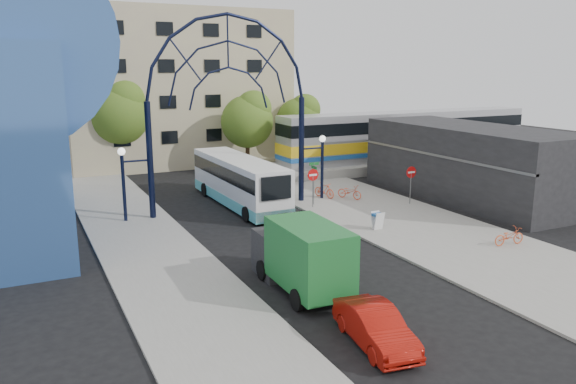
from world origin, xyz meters
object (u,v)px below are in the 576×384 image
bike_far_a (509,236)px  city_bus (239,181)px  green_truck (300,255)px  tree_north_a (249,119)px  black_suv (304,226)px  stop_sign (313,178)px  gateway_arch (229,73)px  do_not_enter_sign (411,176)px  sandwich_board (378,218)px  train_car (408,135)px  street_name_sign (314,174)px  bike_near_a (350,192)px  tree_north_c (300,118)px  tree_north_b (120,112)px  red_sedan (375,326)px  bike_near_b (324,190)px

bike_far_a → city_bus: bearing=37.8°
green_truck → tree_north_a: bearing=73.6°
green_truck → black_suv: (3.43, 6.23, -0.83)m
city_bus → bike_far_a: size_ratio=6.51×
stop_sign → gateway_arch: bearing=157.4°
do_not_enter_sign → sandwich_board: (-5.40, -4.02, -1.23)m
stop_sign → train_car: train_car is taller
gateway_arch → city_bus: bearing=49.2°
stop_sign → street_name_sign: size_ratio=0.89×
city_bus → train_car: bearing=19.1°
street_name_sign → bike_far_a: 12.88m
green_truck → black_suv: bearing=62.6°
street_name_sign → green_truck: 14.12m
city_bus → bike_near_a: 7.60m
tree_north_c → tree_north_b: bearing=172.9°
green_truck → bike_near_a: (10.22, 12.44, -0.86)m
train_car → tree_north_b: size_ratio=3.14×
tree_north_c → red_sedan: 35.84m
tree_north_a → bike_near_b: tree_north_a is taller
tree_north_c → city_bus: (-11.16, -12.81, -2.65)m
do_not_enter_sign → red_sedan: bearing=-131.4°
sandwich_board → bike_far_a: bearing=-50.3°
red_sedan → black_suv: bearing=81.2°
stop_sign → bike_near_a: bearing=15.5°
gateway_arch → tree_north_b: size_ratio=1.70×
tree_north_b → train_car: bearing=-18.4°
do_not_enter_sign → tree_north_b: 25.09m
tree_north_b → red_sedan: bearing=-87.0°
tree_north_b → bike_near_b: 19.72m
train_car → tree_north_a: size_ratio=3.59×
tree_north_c → red_sedan: size_ratio=1.63×
bike_near_b → city_bus: bearing=149.5°
stop_sign → bike_near_a: (3.38, 0.94, -1.39)m
gateway_arch → bike_near_b: size_ratio=7.86×
tree_north_c → city_bus: 17.19m
black_suv → train_car: bearing=47.0°
green_truck → bike_far_a: bearing=2.5°
tree_north_b → do_not_enter_sign: bearing=-53.3°
tree_north_a → city_bus: (-5.16, -10.81, -2.98)m
street_name_sign → black_suv: size_ratio=0.62×
tree_north_a → bike_near_a: size_ratio=3.80×
train_car → tree_north_c: (-7.88, 5.93, 1.37)m
tree_north_a → tree_north_b: bearing=158.2°
do_not_enter_sign → bike_near_a: 4.30m
street_name_sign → green_truck: size_ratio=0.48×
do_not_enter_sign → bike_near_b: (-4.21, 4.00, -1.33)m
sandwich_board → green_truck: (-7.65, -5.48, 0.72)m
gateway_arch → stop_sign: gateway_arch is taller
gateway_arch → green_truck: size_ratio=2.33×
tree_north_b → tree_north_c: size_ratio=1.23×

